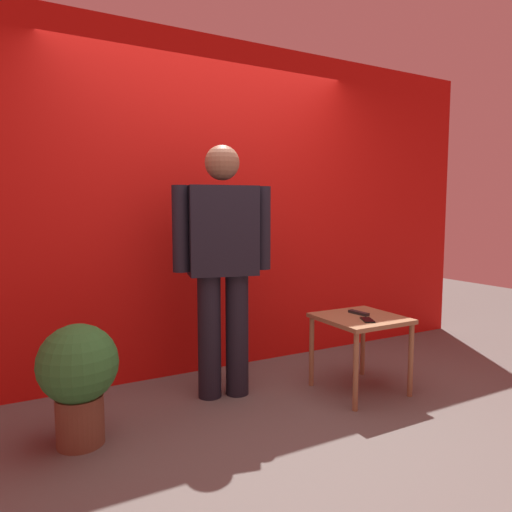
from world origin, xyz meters
TOP-DOWN VIEW (x-y plane):
  - ground_plane at (0.00, 0.00)m, footprint 12.00×12.00m
  - back_wall_red at (0.00, 1.22)m, footprint 5.51×0.12m
  - standing_person at (-0.16, 0.61)m, footprint 0.70×0.33m
  - side_table at (0.75, 0.22)m, footprint 0.56×0.56m
  - cell_phone at (0.70, 0.09)m, footprint 0.13×0.16m
  - tv_remote at (0.78, 0.28)m, footprint 0.06×0.17m
  - potted_plant at (-1.15, 0.36)m, footprint 0.44×0.44m

SIDE VIEW (x-z plane):
  - ground_plane at x=0.00m, z-range 0.00..0.00m
  - potted_plant at x=-1.15m, z-range 0.06..0.75m
  - side_table at x=0.75m, z-range 0.20..0.75m
  - cell_phone at x=0.70m, z-range 0.55..0.56m
  - tv_remote at x=0.78m, z-range 0.55..0.57m
  - standing_person at x=-0.16m, z-range 0.11..1.86m
  - back_wall_red at x=0.00m, z-range 0.00..2.69m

